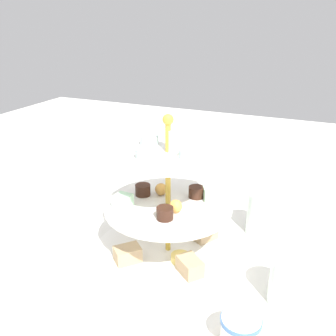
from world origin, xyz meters
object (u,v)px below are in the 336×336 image
at_px(teacup_with_saucer, 240,333).
at_px(butter_knife_left, 140,192).
at_px(water_glass_tall_right, 41,231).
at_px(water_glass_short_left, 289,282).
at_px(water_glass_mid_back, 261,213).
at_px(tiered_serving_stand, 168,215).

distance_m(teacup_with_saucer, butter_knife_left, 0.54).
height_order(water_glass_tall_right, water_glass_short_left, water_glass_tall_right).
height_order(water_glass_tall_right, water_glass_mid_back, water_glass_tall_right).
bearing_deg(water_glass_short_left, tiered_serving_stand, 168.40).
bearing_deg(water_glass_mid_back, butter_knife_left, 167.57).
xyz_separation_m(butter_knife_left, water_glass_mid_back, (0.33, -0.07, 0.04)).
relative_size(tiered_serving_stand, water_glass_short_left, 3.73).
bearing_deg(water_glass_tall_right, water_glass_short_left, 8.46).
bearing_deg(tiered_serving_stand, water_glass_tall_right, -151.56).
height_order(water_glass_short_left, water_glass_mid_back, water_glass_mid_back).
xyz_separation_m(tiered_serving_stand, water_glass_short_left, (0.24, -0.05, -0.05)).
distance_m(water_glass_tall_right, water_glass_short_left, 0.45).
height_order(tiered_serving_stand, butter_knife_left, tiered_serving_stand).
bearing_deg(butter_knife_left, water_glass_tall_right, 57.73).
bearing_deg(tiered_serving_stand, water_glass_short_left, -11.60).
xyz_separation_m(teacup_with_saucer, butter_knife_left, (-0.37, 0.40, -0.02)).
height_order(tiered_serving_stand, teacup_with_saucer, tiered_serving_stand).
bearing_deg(water_glass_short_left, water_glass_mid_back, 112.56).
xyz_separation_m(water_glass_tall_right, teacup_with_saucer, (0.40, -0.06, -0.04)).
bearing_deg(butter_knife_left, water_glass_mid_back, 140.53).
xyz_separation_m(water_glass_short_left, teacup_with_saucer, (-0.05, -0.12, -0.02)).
relative_size(tiered_serving_stand, water_glass_tall_right, 2.30).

